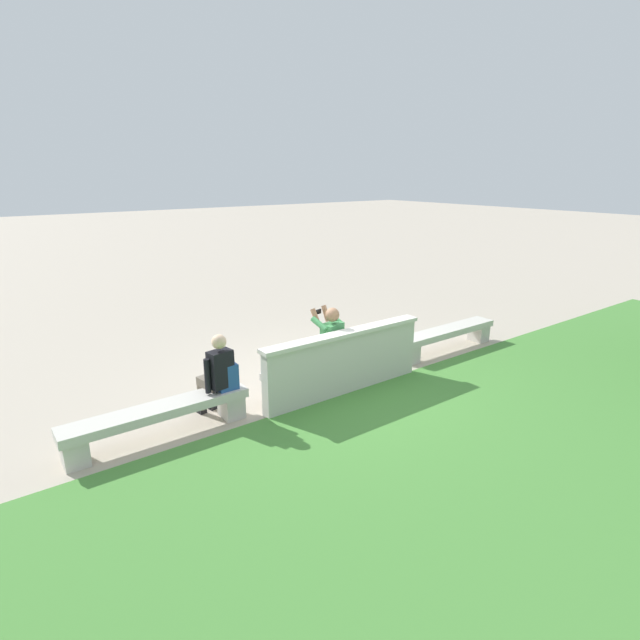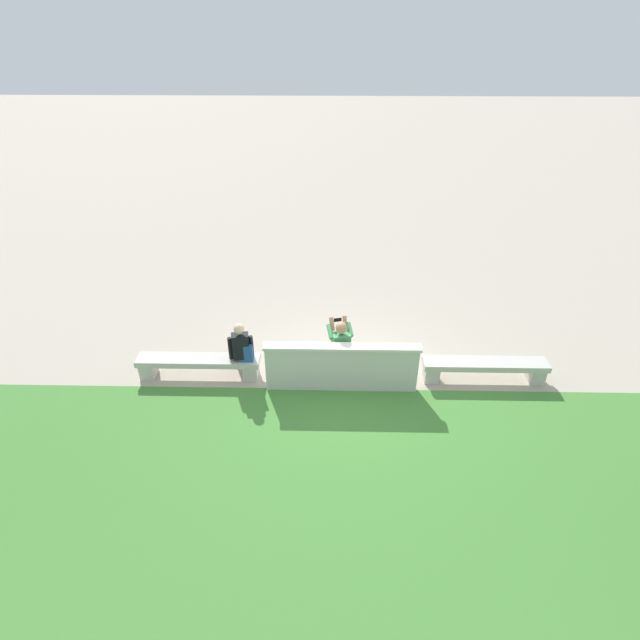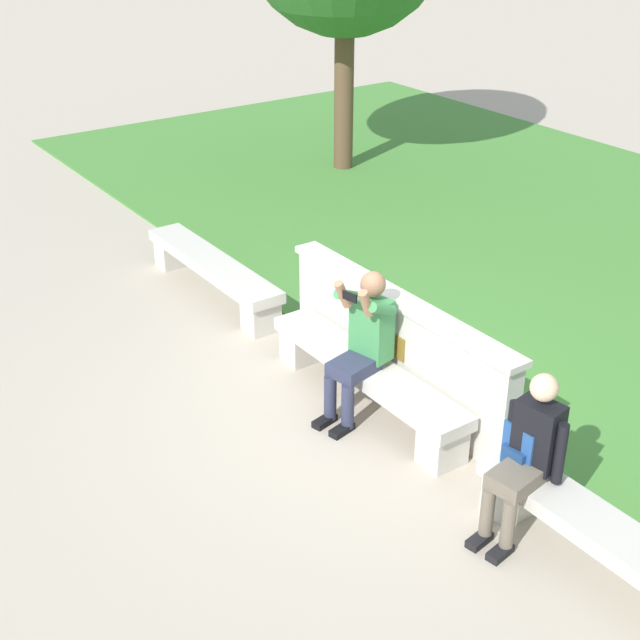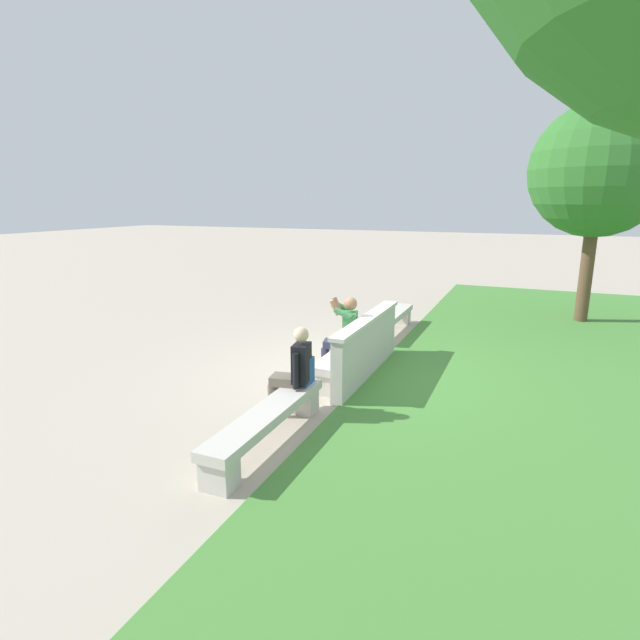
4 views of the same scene
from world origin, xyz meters
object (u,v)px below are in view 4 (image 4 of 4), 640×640
tree_behind_wall (599,171)px  person_photographer (343,331)px  bench_mid (268,420)px  backpack (303,371)px  bench_main (391,320)px  person_distant (294,369)px  bench_near (348,355)px

tree_behind_wall → person_photographer: bearing=-35.0°
bench_mid → backpack: bearing=178.7°
bench_main → person_photographer: person_photographer is taller
person_photographer → person_distant: size_ratio=1.05×
person_photographer → person_distant: bearing=0.3°
bench_mid → bench_near: bearing=180.0°
bench_main → backpack: backpack is taller
tree_behind_wall → person_distant: bearing=-27.7°
bench_main → bench_near: size_ratio=1.00×
person_distant → tree_behind_wall: bearing=152.3°
bench_mid → person_distant: bearing=-175.6°
person_distant → bench_mid: bearing=4.4°
bench_near → backpack: size_ratio=5.60×
bench_near → backpack: (1.83, 0.02, 0.31)m
bench_main → person_photographer: 2.87m
bench_near → person_photographer: 0.43m
bench_main → bench_mid: 5.59m
bench_near → person_photographer: bearing=-63.0°
bench_mid → person_distant: 0.93m
person_photographer → tree_behind_wall: bearing=145.0°
bench_near → person_distant: (1.94, -0.07, 0.36)m
person_distant → tree_behind_wall: (-7.62, 4.00, 2.85)m
bench_mid → person_photographer: (-2.76, -0.08, 0.43)m
bench_mid → person_photographer: bearing=-178.4°
bench_near → person_photographer: person_photographer is taller
bench_mid → bench_main: bearing=180.0°
person_photographer → bench_main: bearing=178.5°
bench_near → person_distant: 1.97m
bench_mid → tree_behind_wall: 9.88m
bench_near → bench_mid: size_ratio=1.00×
bench_mid → tree_behind_wall: bearing=155.1°
person_distant → tree_behind_wall: size_ratio=0.25×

